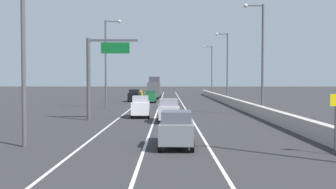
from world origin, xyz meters
The scene contains 19 objects.
ground_plane centered at (0.00, 64.00, 0.00)m, with size 320.00×320.00×0.00m, color #2D2D30.
lane_stripe_left centered at (-5.50, 55.00, 0.00)m, with size 0.16×130.00×0.00m, color silver.
lane_stripe_center centered at (-2.00, 55.00, 0.00)m, with size 0.16×130.00×0.00m, color silver.
lane_stripe_right centered at (1.50, 55.00, 0.00)m, with size 0.16×130.00×0.00m, color silver.
jersey_barrier_right centered at (8.42, 40.00, 0.55)m, with size 0.60×120.00×1.10m, color #B2ADA3.
overhead_sign_gantry centered at (-7.26, 33.21, 4.73)m, with size 4.68×0.36×7.50m.
speed_advisory_sign centered at (7.52, 16.21, 1.76)m, with size 0.60×0.11×3.00m.
lamp_post_right_second centered at (8.79, 37.90, 6.53)m, with size 2.14×0.44×11.52m.
lamp_post_right_third centered at (8.91, 63.25, 6.53)m, with size 2.14×0.44×11.52m.
lamp_post_right_fourth centered at (9.12, 88.60, 6.53)m, with size 2.14×0.44×11.52m.
lamp_post_left_near centered at (-8.42, 18.54, 6.53)m, with size 2.14×0.44×11.52m.
lamp_post_left_mid centered at (-8.63, 48.97, 6.53)m, with size 2.14×0.44×11.52m.
car_green_0 centered at (-3.58, 62.29, 1.00)m, with size 1.81×4.46×2.01m.
car_silver_1 centered at (-0.71, 31.79, 1.02)m, with size 1.98×4.73×2.05m.
car_yellow_2 centered at (-6.42, 73.30, 0.93)m, with size 2.00×4.13×1.87m.
car_white_3 centered at (-3.43, 36.01, 1.06)m, with size 1.93×4.11×2.13m.
car_gray_4 centered at (-0.25, 18.71, 1.00)m, with size 2.02×4.81×1.99m.
car_black_5 centered at (-6.46, 65.13, 1.05)m, with size 2.04×4.73×2.11m.
box_truck centered at (-3.50, 76.38, 2.00)m, with size 2.50×8.53×4.36m.
Camera 1 is at (-0.73, -3.43, 3.68)m, focal length 42.89 mm.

